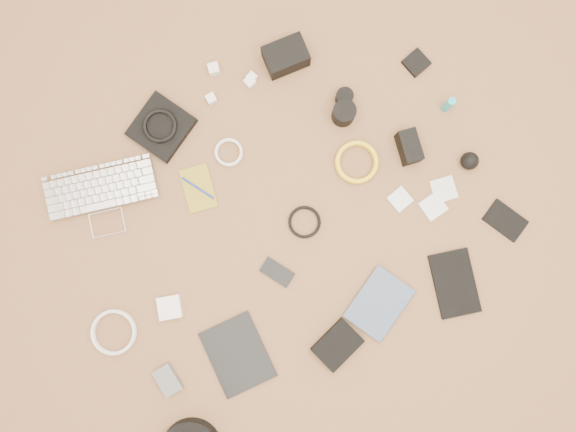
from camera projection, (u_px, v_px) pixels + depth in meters
room_shell at (295, 146)px, 0.54m from camera, size 4.04×4.04×2.58m
laptop at (104, 203)px, 1.77m from camera, size 0.42×0.36×0.03m
headphone_pouch at (161, 127)px, 1.79m from camera, size 0.22×0.21×0.03m
headphones at (160, 126)px, 1.76m from camera, size 0.11×0.11×0.01m
charger_a at (211, 99)px, 1.79m from camera, size 0.03×0.03×0.03m
charger_b at (214, 69)px, 1.80m from camera, size 0.04×0.04×0.03m
charger_c at (252, 78)px, 1.80m from camera, size 0.03×0.03×0.03m
charger_d at (250, 82)px, 1.80m from camera, size 0.03×0.03×0.03m
dslr_camera at (286, 56)px, 1.78m from camera, size 0.15×0.12×0.08m
notebook_olive at (198, 188)px, 1.79m from camera, size 0.13×0.17×0.01m
pen_blue at (198, 188)px, 1.78m from camera, size 0.05×0.11×0.01m
cable_white_a at (229, 153)px, 1.79m from camera, size 0.11×0.11×0.01m
lens_a at (344, 113)px, 1.77m from camera, size 0.09×0.09×0.08m
lens_b at (344, 97)px, 1.78m from camera, size 0.07×0.07×0.05m
card_reader at (416, 63)px, 1.81m from camera, size 0.08×0.08×0.02m
power_brick at (170, 307)px, 1.75m from camera, size 0.09×0.09×0.03m
cable_white_b at (114, 332)px, 1.76m from camera, size 0.18×0.18×0.01m
cable_black at (304, 222)px, 1.78m from camera, size 0.13×0.13×0.01m
cable_yellow at (356, 163)px, 1.79m from camera, size 0.18×0.18×0.02m
flash at (409, 147)px, 1.76m from camera, size 0.09×0.12×0.08m
lens_cleaner at (448, 105)px, 1.76m from camera, size 0.03×0.03×0.09m
battery_charger at (168, 380)px, 1.74m from camera, size 0.06×0.09×0.03m
tablet at (238, 355)px, 1.75m from camera, size 0.21×0.25×0.01m
phone at (277, 272)px, 1.77m from camera, size 0.09×0.12×0.01m
filter_case_left at (400, 199)px, 1.78m from camera, size 0.07×0.07×0.01m
filter_case_mid at (433, 206)px, 1.78m from camera, size 0.07×0.07×0.01m
filter_case_right at (444, 190)px, 1.78m from camera, size 0.09×0.09×0.01m
air_blower at (470, 161)px, 1.77m from camera, size 0.06×0.06×0.06m
drive_case at (337, 345)px, 1.74m from camera, size 0.15×0.12×0.03m
paperback at (398, 317)px, 1.76m from camera, size 0.23×0.20×0.02m
notebook_black_a at (455, 283)px, 1.76m from camera, size 0.20×0.24×0.01m
notebook_black_b at (505, 221)px, 1.78m from camera, size 0.12×0.14×0.01m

